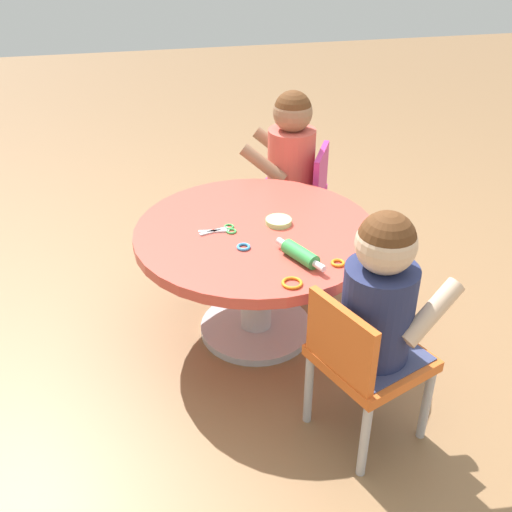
{
  "coord_description": "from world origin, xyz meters",
  "views": [
    {
      "loc": [
        -1.88,
        0.4,
        1.52
      ],
      "look_at": [
        0.0,
        0.0,
        0.35
      ],
      "focal_mm": 42.68,
      "sensor_mm": 36.0,
      "label": 1
    }
  ],
  "objects": [
    {
      "name": "seated_child_left",
      "position": [
        -0.57,
        -0.24,
        0.53
      ],
      "size": [
        0.38,
        0.42,
        0.51
      ],
      "color": "#3F4772",
      "rests_on": "ground"
    },
    {
      "name": "rolling_pin",
      "position": [
        -0.24,
        -0.1,
        0.49
      ],
      "size": [
        0.22,
        0.12,
        0.05
      ],
      "color": "green",
      "rests_on": "craft_table"
    },
    {
      "name": "cookie_cutter_3",
      "position": [
        -0.29,
        -0.21,
        0.47
      ],
      "size": [
        0.05,
        0.05,
        0.01
      ],
      "primitive_type": "torus",
      "color": "orange",
      "rests_on": "craft_table"
    },
    {
      "name": "cookie_cutter_0",
      "position": [
        -0.13,
        0.07,
        0.47
      ],
      "size": [
        0.05,
        0.05,
        0.01
      ],
      "primitive_type": "torus",
      "color": "#3F99D8",
      "rests_on": "craft_table"
    },
    {
      "name": "playdough_blob_0",
      "position": [
        0.02,
        -0.09,
        0.47
      ],
      "size": [
        0.1,
        0.1,
        0.02
      ],
      "primitive_type": "cylinder",
      "color": "#B2E58C",
      "rests_on": "craft_table"
    },
    {
      "name": "child_chair_right",
      "position": [
        0.54,
        -0.31,
        0.31
      ],
      "size": [
        0.4,
        0.4,
        0.54
      ],
      "color": "#B7B7BC",
      "rests_on": "ground"
    },
    {
      "name": "craft_scissors",
      "position": [
        0.01,
        0.12,
        0.47
      ],
      "size": [
        0.08,
        0.14,
        0.01
      ],
      "color": "silver",
      "rests_on": "craft_table"
    },
    {
      "name": "cookie_cutter_2",
      "position": [
        -0.18,
        -0.1,
        0.47
      ],
      "size": [
        0.05,
        0.05,
        0.01
      ],
      "primitive_type": "torus",
      "color": "#D83FA5",
      "rests_on": "craft_table"
    },
    {
      "name": "child_chair_left",
      "position": [
        -0.59,
        -0.2,
        0.31
      ],
      "size": [
        0.39,
        0.39,
        0.54
      ],
      "color": "#B7B7BC",
      "rests_on": "ground"
    },
    {
      "name": "ground_plane",
      "position": [
        0.0,
        0.0,
        0.0
      ],
      "size": [
        10.0,
        10.0,
        0.0
      ],
      "primitive_type": "plane",
      "color": "olive"
    },
    {
      "name": "craft_table",
      "position": [
        0.0,
        0.0,
        0.35
      ],
      "size": [
        0.88,
        0.88,
        0.46
      ],
      "color": "silver",
      "rests_on": "ground"
    },
    {
      "name": "cookie_cutter_1",
      "position": [
        -0.37,
        -0.03,
        0.47
      ],
      "size": [
        0.07,
        0.07,
        0.01
      ],
      "primitive_type": "torus",
      "color": "orange",
      "rests_on": "craft_table"
    },
    {
      "name": "seated_child_right",
      "position": [
        0.56,
        -0.27,
        0.53
      ],
      "size": [
        0.39,
        0.43,
        0.51
      ],
      "color": "#3F4772",
      "rests_on": "ground"
    }
  ]
}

